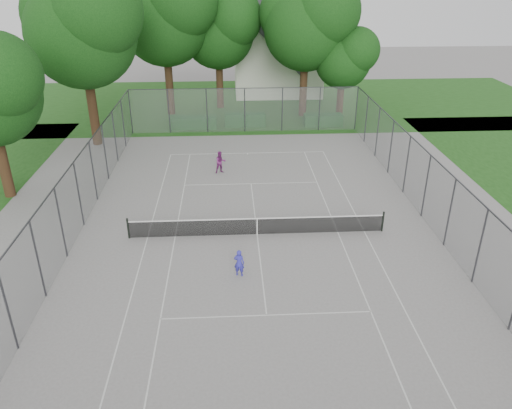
{
  "coord_description": "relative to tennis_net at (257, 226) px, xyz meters",
  "views": [
    {
      "loc": [
        -1.29,
        -21.91,
        12.42
      ],
      "look_at": [
        0.0,
        1.0,
        1.2
      ],
      "focal_mm": 35.0,
      "sensor_mm": 36.0,
      "label": 1
    }
  ],
  "objects": [
    {
      "name": "tree_far_midright",
      "position": [
        5.41,
        21.36,
        7.47
      ],
      "size": [
        8.08,
        7.38,
        11.61
      ],
      "color": "#331F12",
      "rests_on": "ground"
    },
    {
      "name": "tree_far_right",
      "position": [
        8.46,
        20.34,
        4.8
      ],
      "size": [
        5.39,
        4.92,
        7.74
      ],
      "color": "#331F12",
      "rests_on": "ground"
    },
    {
      "name": "court_markings",
      "position": [
        0.0,
        0.0,
        -0.5
      ],
      "size": [
        11.03,
        23.83,
        0.01
      ],
      "color": "silver",
      "rests_on": "ground"
    },
    {
      "name": "hedge_right",
      "position": [
        6.6,
        18.3,
        -0.04
      ],
      "size": [
        3.16,
        1.16,
        0.95
      ],
      "primitive_type": "cube",
      "color": "#17491A",
      "rests_on": "ground"
    },
    {
      "name": "tree_far_left",
      "position": [
        -6.33,
        22.52,
        8.11
      ],
      "size": [
        8.72,
        7.96,
        12.53
      ],
      "color": "#331F12",
      "rests_on": "ground"
    },
    {
      "name": "ground",
      "position": [
        0.0,
        0.0,
        -0.51
      ],
      "size": [
        120.0,
        120.0,
        0.0
      ],
      "primitive_type": "plane",
      "color": "slate",
      "rests_on": "ground"
    },
    {
      "name": "girl_player",
      "position": [
        -0.99,
        -3.57,
        0.12
      ],
      "size": [
        0.53,
        0.42,
        1.27
      ],
      "primitive_type": "imported",
      "rotation": [
        0.0,
        0.0,
        2.87
      ],
      "color": "#3430B6",
      "rests_on": "ground"
    },
    {
      "name": "perimeter_fence",
      "position": [
        0.0,
        0.0,
        1.3
      ],
      "size": [
        18.08,
        34.08,
        3.52
      ],
      "color": "#38383D",
      "rests_on": "ground"
    },
    {
      "name": "hedge_left",
      "position": [
        -4.22,
        18.16,
        -0.03
      ],
      "size": [
        3.82,
        1.14,
        0.95
      ],
      "primitive_type": "cube",
      "color": "#17491A",
      "rests_on": "ground"
    },
    {
      "name": "house",
      "position": [
        3.83,
        30.1,
        3.81
      ],
      "size": [
        8.63,
        6.69,
        10.74
      ],
      "color": "silver",
      "rests_on": "ground"
    },
    {
      "name": "woman_player",
      "position": [
        -1.89,
        8.32,
        0.22
      ],
      "size": [
        0.85,
        0.75,
        1.46
      ],
      "primitive_type": "imported",
      "rotation": [
        0.0,
        0.0,
        0.33
      ],
      "color": "#7A286E",
      "rests_on": "ground"
    },
    {
      "name": "tree_far_midleft",
      "position": [
        -1.94,
        24.47,
        6.78
      ],
      "size": [
        7.38,
        6.74,
        10.61
      ],
      "color": "#331F12",
      "rests_on": "ground"
    },
    {
      "name": "hedge_mid",
      "position": [
        0.07,
        18.55,
        0.02
      ],
      "size": [
        3.36,
        0.96,
        1.06
      ],
      "primitive_type": "cube",
      "color": "#17491A",
      "rests_on": "ground"
    },
    {
      "name": "grass_far",
      "position": [
        0.0,
        26.0,
        -0.51
      ],
      "size": [
        60.0,
        20.0,
        0.0
      ],
      "primitive_type": "cube",
      "color": "#1C4B15",
      "rests_on": "ground"
    },
    {
      "name": "tennis_net",
      "position": [
        0.0,
        0.0,
        0.0
      ],
      "size": [
        12.87,
        0.1,
        1.1
      ],
      "color": "black",
      "rests_on": "ground"
    },
    {
      "name": "tree_side_back",
      "position": [
        -11.11,
        14.51,
        8.08
      ],
      "size": [
        8.7,
        7.94,
        12.5
      ],
      "color": "#331F12",
      "rests_on": "ground"
    }
  ]
}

